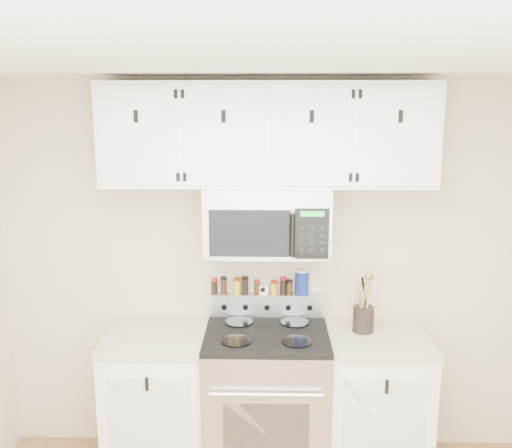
{
  "coord_description": "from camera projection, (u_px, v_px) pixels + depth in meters",
  "views": [
    {
      "loc": [
        0.01,
        -1.87,
        2.34
      ],
      "look_at": [
        -0.07,
        1.45,
        1.63
      ],
      "focal_mm": 40.0,
      "sensor_mm": 36.0,
      "label": 1
    }
  ],
  "objects": [
    {
      "name": "spice_jar_0",
      "position": [
        214.0,
        286.0,
        3.76
      ],
      "size": [
        0.04,
        0.04,
        0.1
      ],
      "color": "black",
      "rests_on": "range"
    },
    {
      "name": "range",
      "position": [
        266.0,
        400.0,
        3.62
      ],
      "size": [
        0.76,
        0.65,
        1.1
      ],
      "color": "#B7B7BA",
      "rests_on": "floor"
    },
    {
      "name": "salt_canister",
      "position": [
        302.0,
        282.0,
        3.74
      ],
      "size": [
        0.09,
        0.09,
        0.17
      ],
      "color": "navy",
      "rests_on": "range"
    },
    {
      "name": "ceiling",
      "position": [
        267.0,
        52.0,
        1.8
      ],
      "size": [
        3.5,
        3.5,
        0.01
      ],
      "primitive_type": "cube",
      "color": "white",
      "rests_on": "back_wall"
    },
    {
      "name": "upper_cabinets",
      "position": [
        268.0,
        134.0,
        3.42
      ],
      "size": [
        2.0,
        0.35,
        0.62
      ],
      "color": "white",
      "rests_on": "back_wall"
    },
    {
      "name": "back_wall",
      "position": [
        267.0,
        270.0,
        3.77
      ],
      "size": [
        3.5,
        0.01,
        2.5
      ],
      "primitive_type": "cube",
      "color": "#BCB38D",
      "rests_on": "floor"
    },
    {
      "name": "utensil_crock",
      "position": [
        363.0,
        317.0,
        3.58
      ],
      "size": [
        0.13,
        0.13,
        0.38
      ],
      "color": "black",
      "rests_on": "base_cabinet_right"
    },
    {
      "name": "base_cabinet_right",
      "position": [
        375.0,
        403.0,
        3.63
      ],
      "size": [
        0.64,
        0.62,
        0.92
      ],
      "color": "white",
      "rests_on": "floor"
    },
    {
      "name": "spice_jar_3",
      "position": [
        245.0,
        285.0,
        3.75
      ],
      "size": [
        0.04,
        0.04,
        0.12
      ],
      "color": "black",
      "rests_on": "range"
    },
    {
      "name": "microwave",
      "position": [
        267.0,
        220.0,
        3.5
      ],
      "size": [
        0.76,
        0.44,
        0.42
      ],
      "color": "#9E9EA3",
      "rests_on": "back_wall"
    },
    {
      "name": "spice_jar_7",
      "position": [
        289.0,
        287.0,
        3.75
      ],
      "size": [
        0.04,
        0.04,
        0.1
      ],
      "color": "#42280F",
      "rests_on": "range"
    },
    {
      "name": "spice_jar_1",
      "position": [
        224.0,
        285.0,
        3.76
      ],
      "size": [
        0.04,
        0.04,
        0.11
      ],
      "color": "#3A200E",
      "rests_on": "range"
    },
    {
      "name": "base_cabinet_left",
      "position": [
        159.0,
        401.0,
        3.66
      ],
      "size": [
        0.64,
        0.62,
        0.92
      ],
      "color": "white",
      "rests_on": "floor"
    },
    {
      "name": "kitchen_timer",
      "position": [
        263.0,
        289.0,
        3.76
      ],
      "size": [
        0.07,
        0.06,
        0.06
      ],
      "primitive_type": "cube",
      "rotation": [
        0.0,
        0.0,
        0.36
      ],
      "color": "white",
      "rests_on": "range"
    },
    {
      "name": "spice_jar_4",
      "position": [
        257.0,
        287.0,
        3.75
      ],
      "size": [
        0.04,
        0.04,
        0.09
      ],
      "color": "#3F210F",
      "rests_on": "range"
    },
    {
      "name": "spice_jar_6",
      "position": [
        283.0,
        286.0,
        3.75
      ],
      "size": [
        0.04,
        0.04,
        0.11
      ],
      "color": "black",
      "rests_on": "range"
    },
    {
      "name": "spice_jar_2",
      "position": [
        237.0,
        286.0,
        3.76
      ],
      "size": [
        0.04,
        0.04,
        0.11
      ],
      "color": "yellow",
      "rests_on": "range"
    },
    {
      "name": "spice_jar_5",
      "position": [
        274.0,
        287.0,
        3.75
      ],
      "size": [
        0.04,
        0.04,
        0.09
      ],
      "color": "gold",
      "rests_on": "range"
    }
  ]
}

